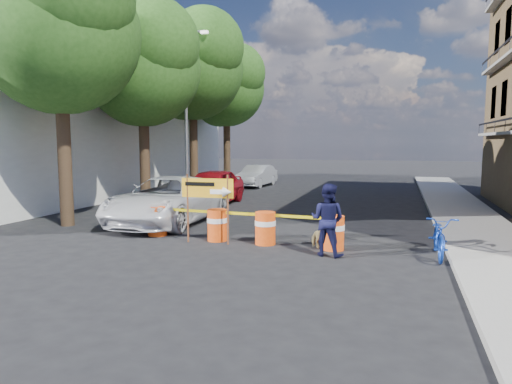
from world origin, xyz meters
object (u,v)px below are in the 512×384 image
Objects in this scene: pedestrian at (327,220)px; suv_white at (169,200)px; detour_sign at (214,193)px; sedan_silver at (257,176)px; barrel_far_right at (333,232)px; bicycle at (440,217)px; barrel_mid_left at (217,224)px; barrel_mid_right at (265,227)px; barrel_far_left at (157,220)px; sedan_red at (212,187)px; dog at (324,237)px.

pedestrian is 0.31× the size of suv_white.
detour_sign is 0.47× the size of sedan_silver.
barrel_far_right is at bearing -21.04° from suv_white.
barrel_mid_left is at bearing 178.39° from bicycle.
suv_white is at bearing -13.49° from pedestrian.
barrel_far_left is at bearing 177.15° from barrel_mid_right.
barrel_mid_right and barrel_far_right have the same top height.
barrel_mid_left is 7.52m from sedan_red.
barrel_far_right is 0.47× the size of detour_sign.
barrel_mid_left is 0.45× the size of bicycle.
barrel_far_right is at bearing -1.92° from barrel_mid_left.
sedan_silver is (-3.69, 15.80, -0.74)m from detour_sign.
bicycle is 18.22m from sedan_silver.
barrel_mid_left is 0.19× the size of sedan_red.
barrel_mid_left is at bearing -3.91° from barrel_far_left.
barrel_far_left and barrel_far_right have the same top height.
bicycle is 2.67× the size of dog.
barrel_far_right is 0.19× the size of sedan_red.
suv_white is at bearing -87.81° from sedan_red.
bicycle is at bearing -15.13° from suv_white.
sedan_red is at bearing 94.02° from suv_white.
detour_sign reaches higher than suv_white.
dog is (5.08, -0.25, -0.15)m from barrel_far_left.
barrel_mid_left is 3.08m from dog.
suv_white is (-8.59, 2.30, -0.20)m from bicycle.
barrel_far_right is 3.38m from detour_sign.
sedan_red is at bearing 132.35° from barrel_far_right.
bicycle is at bearing -1.11° from barrel_mid_left.
pedestrian is (-0.07, -0.65, 0.43)m from barrel_far_right.
suv_white is 1.42× the size of sedan_silver.
detour_sign reaches higher than sedan_red.
detour_sign is (-1.36, -0.35, 0.94)m from barrel_mid_right.
pedestrian is 0.89m from dog.
barrel_mid_right is at bearing 11.02° from detour_sign.
pedestrian is at bearing -157.65° from dog.
suv_white is (-5.95, 2.95, -0.10)m from pedestrian.
detour_sign is 3.23m from pedestrian.
detour_sign is at bearing -42.85° from suv_white.
barrel_mid_left is 0.16× the size of suv_white.
barrel_far_right is 2.63m from bicycle.
sedan_silver is (-0.57, 8.56, -0.13)m from sedan_red.
dog is (-0.17, 0.65, -0.58)m from pedestrian.
barrel_far_left is 15.37m from sedan_silver.
sedan_red is at bearing 110.11° from detour_sign.
sedan_red is (-1.05, 6.73, 0.33)m from barrel_far_left.
barrel_mid_left is at bearing -68.04° from sedan_red.
sedan_silver is at bearing 96.05° from barrel_far_left.
barrel_mid_right is 0.47× the size of detour_sign.
barrel_far_right is 0.45× the size of bicycle.
detour_sign is 7.91m from sedan_red.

